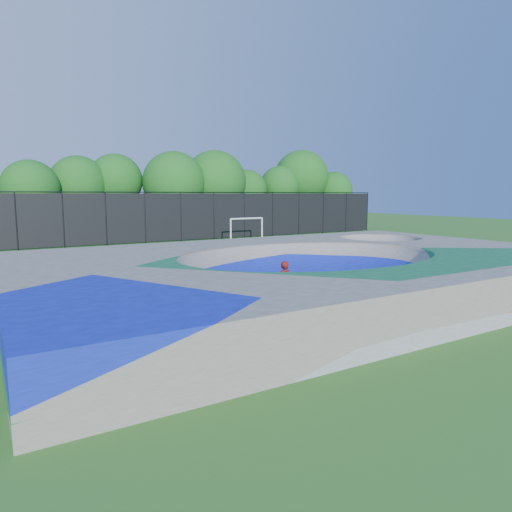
% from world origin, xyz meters
% --- Properties ---
extents(ground, '(120.00, 120.00, 0.00)m').
position_xyz_m(ground, '(0.00, 0.00, 0.00)').
color(ground, '#2C661C').
rests_on(ground, ground).
extents(skate_deck, '(22.00, 14.00, 1.50)m').
position_xyz_m(skate_deck, '(0.00, 0.00, 0.75)').
color(skate_deck, gray).
rests_on(skate_deck, ground).
extents(skater, '(0.61, 0.43, 1.59)m').
position_xyz_m(skater, '(-2.47, -1.66, 0.79)').
color(skater, red).
rests_on(skater, ground).
extents(skateboard, '(0.80, 0.31, 0.05)m').
position_xyz_m(skateboard, '(-2.47, -1.66, 0.03)').
color(skateboard, black).
rests_on(skateboard, ground).
extents(soccer_goal, '(3.01, 0.12, 1.99)m').
position_xyz_m(soccer_goal, '(7.07, 17.26, 1.38)').
color(soccer_goal, white).
rests_on(soccer_goal, ground).
extents(fence, '(48.09, 0.09, 4.04)m').
position_xyz_m(fence, '(0.00, 21.00, 2.10)').
color(fence, black).
rests_on(fence, ground).
extents(treeline, '(52.67, 7.79, 8.68)m').
position_xyz_m(treeline, '(1.41, 26.02, 4.87)').
color(treeline, '#4C3626').
rests_on(treeline, ground).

